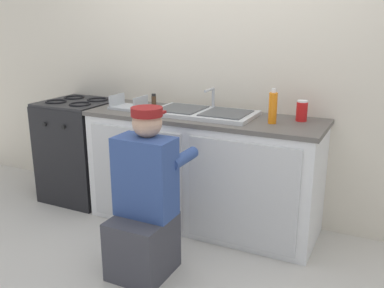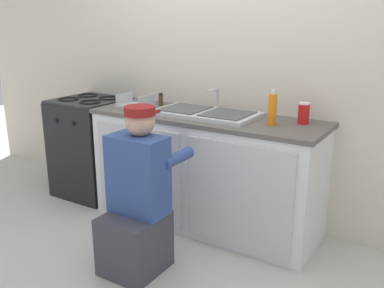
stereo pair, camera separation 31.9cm
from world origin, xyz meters
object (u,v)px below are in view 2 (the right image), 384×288
plumber_person (137,205)px  dish_rack_tray (135,104)px  spice_bottle_pepper (161,99)px  soda_cup_red (304,113)px  stove_range (92,147)px  sink_double_basin (206,113)px  soap_bottle_orange (272,109)px

plumber_person → dish_rack_tray: (-0.62, 0.77, 0.48)m
spice_bottle_pepper → soda_cup_red: 1.26m
stove_range → spice_bottle_pepper: 0.89m
sink_double_basin → stove_range: sink_double_basin is taller
soap_bottle_orange → dish_rack_tray: 1.22m
stove_range → spice_bottle_pepper: (0.72, 0.15, 0.50)m
stove_range → dish_rack_tray: size_ratio=3.34×
spice_bottle_pepper → soda_cup_red: (1.26, -0.02, 0.02)m
soap_bottle_orange → soda_cup_red: bearing=44.0°
plumber_person → dish_rack_tray: size_ratio=3.94×
sink_double_basin → spice_bottle_pepper: 0.55m
plumber_person → soap_bottle_orange: (0.60, 0.77, 0.57)m
plumber_person → soda_cup_red: (0.77, 0.94, 0.53)m
plumber_person → spice_bottle_pepper: size_ratio=10.52×
soap_bottle_orange → sink_double_basin: bearing=176.1°
sink_double_basin → plumber_person: bearing=-93.1°
stove_range → soap_bottle_orange: soap_bottle_orange is taller
soap_bottle_orange → soda_cup_red: size_ratio=1.64×
plumber_person → spice_bottle_pepper: 1.18m
stove_range → soap_bottle_orange: bearing=-1.1°
sink_double_basin → soap_bottle_orange: 0.57m
spice_bottle_pepper → sink_double_basin: bearing=-15.0°
stove_range → soda_cup_red: bearing=3.7°
dish_rack_tray → soap_bottle_orange: bearing=0.3°
plumber_person → soap_bottle_orange: bearing=52.2°
stove_range → soap_bottle_orange: size_ratio=3.74×
spice_bottle_pepper → soda_cup_red: size_ratio=0.69×
sink_double_basin → spice_bottle_pepper: (-0.53, 0.14, 0.03)m
sink_double_basin → spice_bottle_pepper: size_ratio=7.62×
spice_bottle_pepper → soap_bottle_orange: bearing=-9.4°
soda_cup_red → dish_rack_tray: bearing=-172.9°
soap_bottle_orange → stove_range: bearing=178.9°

